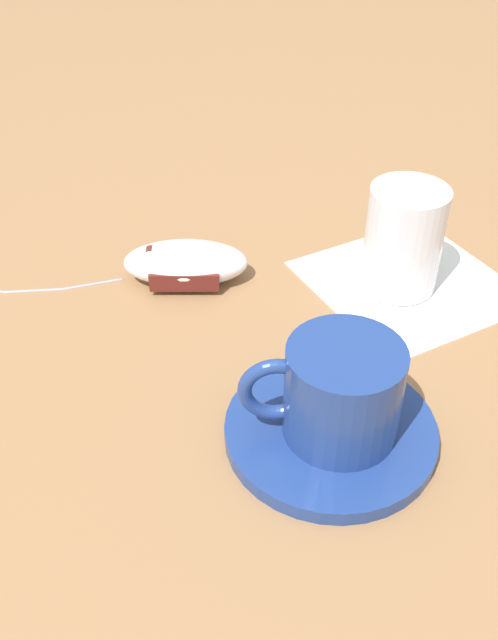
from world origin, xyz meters
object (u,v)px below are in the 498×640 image
drinking_glass (404,239)px  saucer (330,431)px  coffee_cup (339,392)px  computer_mouse (186,263)px

drinking_glass → saucer: bearing=54.7°
saucer → coffee_cup: coffee_cup is taller
drinking_glass → coffee_cup: bearing=55.7°
coffee_cup → drinking_glass: size_ratio=1.15×
computer_mouse → coffee_cup: bearing=108.5°
computer_mouse → drinking_glass: bearing=164.5°
coffee_cup → drinking_glass: bearing=-124.3°
coffee_cup → computer_mouse: (0.07, -0.22, -0.03)m
saucer → drinking_glass: drinking_glass is taller
saucer → drinking_glass: (-0.12, -0.17, 0.05)m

